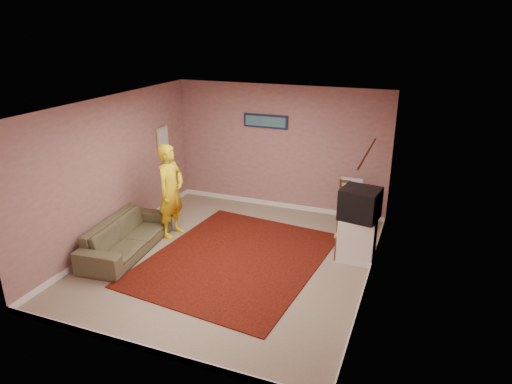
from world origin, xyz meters
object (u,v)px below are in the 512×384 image
at_px(chair_b, 349,228).
at_px(chair_a, 349,201).
at_px(sofa, 126,236).
at_px(crt_tv, 360,204).
at_px(tv_cabinet, 357,239).
at_px(person, 171,191).

bearing_deg(chair_b, chair_a, -164.74).
bearing_deg(sofa, crt_tv, -78.24).
relative_size(tv_cabinet, chair_a, 1.43).
distance_m(chair_a, sofa, 4.11).
bearing_deg(chair_b, sofa, -67.74).
distance_m(tv_cabinet, chair_a, 1.18).
distance_m(chair_b, person, 3.24).
height_order(tv_cabinet, sofa, tv_cabinet).
relative_size(tv_cabinet, sofa, 0.37).
height_order(crt_tv, chair_b, crt_tv).
xyz_separation_m(crt_tv, chair_b, (-0.13, -0.03, -0.44)).
bearing_deg(crt_tv, chair_b, -158.01).
distance_m(tv_cabinet, chair_b, 0.23).
distance_m(crt_tv, chair_a, 1.23).
distance_m(chair_a, person, 3.33).
bearing_deg(person, chair_b, -80.49).
height_order(crt_tv, chair_a, crt_tv).
relative_size(chair_b, sofa, 0.25).
relative_size(sofa, person, 1.14).
xyz_separation_m(tv_cabinet, person, (-3.35, -0.30, 0.50)).
bearing_deg(chair_a, person, -166.04).
xyz_separation_m(crt_tv, person, (-3.34, -0.30, -0.13)).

